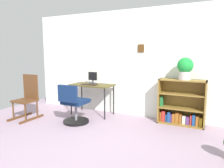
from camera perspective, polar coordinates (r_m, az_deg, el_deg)
name	(u,v)px	position (r m, az deg, el deg)	size (l,w,h in m)	color
ground_plane	(78,153)	(3.18, -9.06, -17.98)	(6.24, 6.24, 0.00)	#9D8599
wall_back	(133,63)	(4.77, 5.77, 5.56)	(5.20, 0.12, 2.36)	silver
desk	(92,87)	(4.83, -5.39, -0.84)	(0.96, 0.52, 0.70)	#50451F
monitor	(93,78)	(4.92, -5.23, 1.58)	(0.22, 0.18, 0.27)	#262628
keyboard	(89,84)	(4.74, -6.17, -0.13)	(0.38, 0.13, 0.02)	#2D211C
office_chair	(74,107)	(4.30, -10.24, -6.12)	(0.52, 0.55, 0.80)	black
rocking_chair	(28,97)	(4.91, -21.86, -3.21)	(0.42, 0.64, 0.95)	#55331B
bookshelf_low	(181,105)	(4.42, 18.21, -5.43)	(0.89, 0.30, 0.90)	olive
potted_plant_on_shelf	(185,68)	(4.25, 19.17, 4.15)	(0.30, 0.30, 0.43)	#B7B2A8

